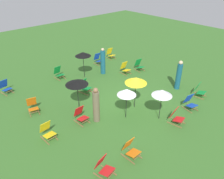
% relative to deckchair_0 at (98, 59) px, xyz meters
% --- Properties ---
extents(ground_plane, '(40.00, 40.00, 0.00)m').
position_rel_deckchair_0_xyz_m(ground_plane, '(-2.51, -5.58, -0.37)').
color(ground_plane, '#386B28').
extents(deckchair_0, '(0.51, 0.78, 0.83)m').
position_rel_deckchair_0_xyz_m(deckchair_0, '(0.00, 0.00, 0.00)').
color(deckchair_0, olive).
rests_on(deckchair_0, ground).
extents(deckchair_1, '(0.50, 0.77, 0.83)m').
position_rel_deckchair_0_xyz_m(deckchair_1, '(-4.99, -8.25, 0.00)').
color(deckchair_1, olive).
rests_on(deckchair_1, ground).
extents(deckchair_2, '(0.51, 0.78, 0.83)m').
position_rel_deckchair_0_xyz_m(deckchair_2, '(0.35, -2.59, 0.00)').
color(deckchair_2, olive).
rests_on(deckchair_2, ground).
extents(deckchair_3, '(0.61, 0.84, 0.83)m').
position_rel_deckchair_0_xyz_m(deckchair_3, '(-6.37, -8.20, 0.00)').
color(deckchair_3, olive).
rests_on(deckchair_3, ground).
extents(deckchair_4, '(0.60, 0.83, 0.83)m').
position_rel_deckchair_0_xyz_m(deckchair_4, '(-6.90, 0.28, 0.00)').
color(deckchair_4, olive).
rests_on(deckchair_4, ground).
extents(deckchair_5, '(0.60, 0.83, 0.83)m').
position_rel_deckchair_0_xyz_m(deckchair_5, '(-1.81, -8.23, 0.00)').
color(deckchair_5, olive).
rests_on(deckchair_5, ground).
extents(deckchair_6, '(0.63, 0.84, 0.83)m').
position_rel_deckchair_0_xyz_m(deckchair_6, '(-0.20, -8.02, 0.00)').
color(deckchair_6, olive).
rests_on(deckchair_6, ground).
extents(deckchair_7, '(0.52, 0.79, 0.83)m').
position_rel_deckchair_0_xyz_m(deckchair_7, '(-3.52, -0.13, 0.00)').
color(deckchair_7, olive).
rests_on(deckchair_7, ground).
extents(deckchair_8, '(0.64, 0.85, 0.83)m').
position_rel_deckchair_0_xyz_m(deckchair_8, '(-3.32, -2.84, 0.00)').
color(deckchair_8, olive).
rests_on(deckchair_8, ground).
extents(deckchair_9, '(0.50, 0.78, 0.83)m').
position_rel_deckchair_0_xyz_m(deckchair_9, '(-6.95, -5.05, 0.00)').
color(deckchair_9, olive).
rests_on(deckchair_9, ground).
extents(deckchair_10, '(0.54, 0.80, 0.83)m').
position_rel_deckchair_0_xyz_m(deckchair_10, '(1.48, 0.23, 0.00)').
color(deckchair_10, olive).
rests_on(deckchair_10, ground).
extents(deckchair_11, '(0.59, 0.82, 0.83)m').
position_rel_deckchair_0_xyz_m(deckchair_11, '(1.47, -2.90, 0.00)').
color(deckchair_11, olive).
rests_on(deckchair_11, ground).
extents(deckchair_12, '(0.59, 0.83, 0.83)m').
position_rel_deckchair_0_xyz_m(deckchair_12, '(1.35, -7.67, 0.00)').
color(deckchair_12, olive).
rests_on(deckchair_12, ground).
extents(deckchair_13, '(0.65, 0.85, 0.83)m').
position_rel_deckchair_0_xyz_m(deckchair_13, '(-6.56, -2.72, 0.00)').
color(deckchair_13, olive).
rests_on(deckchair_13, ground).
extents(deckchair_14, '(0.50, 0.78, 0.83)m').
position_rel_deckchair_0_xyz_m(deckchair_14, '(-5.18, -5.06, 0.00)').
color(deckchair_14, olive).
rests_on(deckchair_14, ground).
extents(umbrella_0, '(1.17, 1.17, 1.67)m').
position_rel_deckchair_0_xyz_m(umbrella_0, '(-4.60, -4.04, 1.19)').
color(umbrella_0, black).
rests_on(umbrella_0, ground).
extents(umbrella_1, '(0.98, 0.98, 1.66)m').
position_rel_deckchair_0_xyz_m(umbrella_1, '(-2.13, -7.49, 1.14)').
color(umbrella_1, black).
rests_on(umbrella_1, ground).
extents(umbrella_2, '(1.05, 1.05, 1.80)m').
position_rel_deckchair_0_xyz_m(umbrella_2, '(-2.17, -1.17, 1.29)').
color(umbrella_2, black).
rests_on(umbrella_2, ground).
extents(umbrella_3, '(0.93, 0.93, 1.64)m').
position_rel_deckchair_0_xyz_m(umbrella_3, '(-3.30, -6.30, 1.11)').
color(umbrella_3, black).
rests_on(umbrella_3, ground).
extents(umbrella_4, '(1.14, 1.14, 1.78)m').
position_rel_deckchair_0_xyz_m(umbrella_4, '(-2.28, -5.95, 1.26)').
color(umbrella_4, black).
rests_on(umbrella_4, ground).
extents(person_0, '(0.47, 0.47, 1.86)m').
position_rel_deckchair_0_xyz_m(person_0, '(-0.83, -1.57, 0.51)').
color(person_0, '#195972').
rests_on(person_0, ground).
extents(person_1, '(0.45, 0.45, 1.85)m').
position_rel_deckchair_0_xyz_m(person_1, '(-4.55, -5.51, 0.51)').
color(person_1, '#72664C').
rests_on(person_1, ground).
extents(person_2, '(0.34, 0.34, 1.85)m').
position_rel_deckchair_0_xyz_m(person_2, '(1.18, -6.32, 0.51)').
color(person_2, '#195972').
rests_on(person_2, ground).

